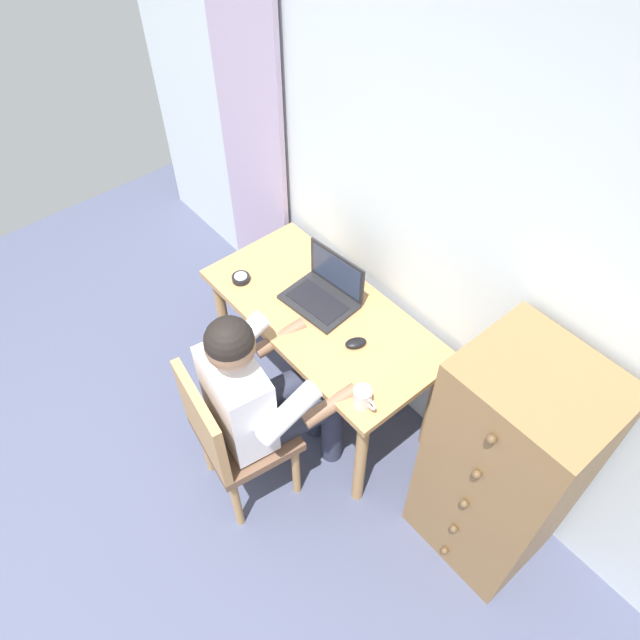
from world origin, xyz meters
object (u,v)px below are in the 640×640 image
object	(u,v)px
laptop	(325,291)
coffee_mug	(363,398)
desk	(322,327)
chair	(231,433)
dresser	(504,467)
person_seated	(264,392)
desk_clock	(241,278)
computer_mouse	(356,343)

from	to	relation	value
laptop	coffee_mug	world-z (taller)	laptop
desk	chair	distance (m)	0.68
desk	dresser	distance (m)	1.06
person_seated	desk_clock	distance (m)	0.67
chair	desk_clock	world-z (taller)	chair
dresser	chair	world-z (taller)	dresser
chair	computer_mouse	xyz separation A→B (m)	(0.12, 0.64, 0.25)
dresser	person_seated	world-z (taller)	dresser
desk	computer_mouse	world-z (taller)	computer_mouse
dresser	laptop	xyz separation A→B (m)	(-1.12, -0.02, 0.17)
chair	computer_mouse	bearing A→B (deg)	79.79
person_seated	computer_mouse	bearing A→B (deg)	78.80
chair	person_seated	size ratio (longest dim) A/B	0.74
desk	laptop	xyz separation A→B (m)	(-0.06, 0.07, 0.16)
desk	desk_clock	xyz separation A→B (m)	(-0.43, -0.18, 0.13)
person_seated	desk	bearing A→B (deg)	109.06
chair	computer_mouse	distance (m)	0.70
laptop	desk_clock	distance (m)	0.44
coffee_mug	dresser	bearing A→B (deg)	28.02
chair	desk	bearing A→B (deg)	101.99
laptop	desk_clock	size ratio (longest dim) A/B	4.04
dresser	coffee_mug	world-z (taller)	dresser
dresser	desk_clock	world-z (taller)	dresser
person_seated	computer_mouse	size ratio (longest dim) A/B	12.17
person_seated	desk_clock	world-z (taller)	person_seated
desk	dresser	xyz separation A→B (m)	(1.06, 0.08, -0.01)
chair	desk_clock	xyz separation A→B (m)	(-0.57, 0.48, 0.25)
desk	coffee_mug	bearing A→B (deg)	-22.49
person_seated	coffee_mug	xyz separation A→B (m)	(0.34, 0.26, 0.10)
computer_mouse	coffee_mug	distance (m)	0.32
computer_mouse	desk_clock	distance (m)	0.70
laptop	person_seated	bearing A→B (deg)	-67.56
chair	computer_mouse	size ratio (longest dim) A/B	8.99
desk	laptop	bearing A→B (deg)	132.13
desk	chair	size ratio (longest dim) A/B	1.38
dresser	coffee_mug	size ratio (longest dim) A/B	10.38
dresser	desk_clock	distance (m)	1.51
desk	computer_mouse	bearing A→B (deg)	-3.88
dresser	chair	xyz separation A→B (m)	(-0.92, -0.74, -0.11)
coffee_mug	person_seated	bearing A→B (deg)	-142.43
chair	person_seated	world-z (taller)	person_seated
desk_clock	coffee_mug	world-z (taller)	coffee_mug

